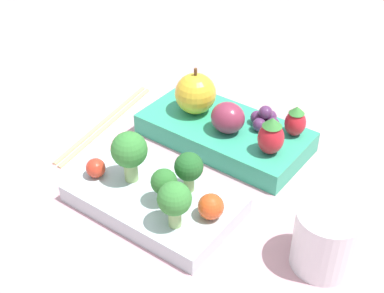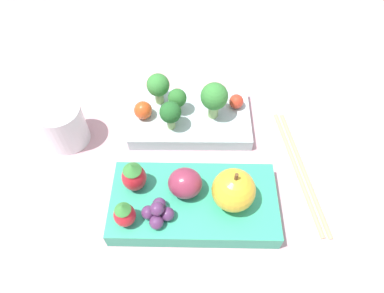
{
  "view_description": "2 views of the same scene",
  "coord_description": "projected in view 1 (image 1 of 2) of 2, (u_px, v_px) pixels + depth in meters",
  "views": [
    {
      "loc": [
        -0.33,
        0.38,
        0.41
      ],
      "look_at": [
        0.0,
        0.0,
        0.04
      ],
      "focal_mm": 50.0,
      "sensor_mm": 36.0,
      "label": 1
    },
    {
      "loc": [
        0.03,
        -0.28,
        0.42
      ],
      "look_at": [
        0.0,
        0.0,
        0.04
      ],
      "focal_mm": 32.0,
      "sensor_mm": 36.0,
      "label": 2
    }
  ],
  "objects": [
    {
      "name": "grape_cluster",
      "position": [
        265.0,
        119.0,
        0.67
      ],
      "size": [
        0.04,
        0.04,
        0.03
      ],
      "color": "#562D5B",
      "rests_on": "bento_box_fruit"
    },
    {
      "name": "cherry_tomato_1",
      "position": [
        211.0,
        207.0,
        0.55
      ],
      "size": [
        0.03,
        0.03,
        0.03
      ],
      "color": "#DB4C1E",
      "rests_on": "bento_box_savoury"
    },
    {
      "name": "broccoli_floret_0",
      "position": [
        164.0,
        183.0,
        0.56
      ],
      "size": [
        0.03,
        0.03,
        0.04
      ],
      "color": "#93B770",
      "rests_on": "bento_box_savoury"
    },
    {
      "name": "bento_box_fruit",
      "position": [
        224.0,
        133.0,
        0.69
      ],
      "size": [
        0.22,
        0.12,
        0.03
      ],
      "color": "#33A87F",
      "rests_on": "ground_plane"
    },
    {
      "name": "apple",
      "position": [
        195.0,
        94.0,
        0.69
      ],
      "size": [
        0.05,
        0.05,
        0.06
      ],
      "color": "gold",
      "rests_on": "bento_box_fruit"
    },
    {
      "name": "broccoli_floret_1",
      "position": [
        129.0,
        151.0,
        0.58
      ],
      "size": [
        0.04,
        0.04,
        0.06
      ],
      "color": "#93B770",
      "rests_on": "bento_box_savoury"
    },
    {
      "name": "cherry_tomato_0",
      "position": [
        96.0,
        168.0,
        0.6
      ],
      "size": [
        0.02,
        0.02,
        0.02
      ],
      "color": "red",
      "rests_on": "bento_box_savoury"
    },
    {
      "name": "broccoli_floret_3",
      "position": [
        174.0,
        200.0,
        0.53
      ],
      "size": [
        0.04,
        0.04,
        0.05
      ],
      "color": "#93B770",
      "rests_on": "bento_box_savoury"
    },
    {
      "name": "drinking_cup",
      "position": [
        326.0,
        239.0,
        0.51
      ],
      "size": [
        0.06,
        0.06,
        0.07
      ],
      "color": "silver",
      "rests_on": "ground_plane"
    },
    {
      "name": "chopsticks_pair",
      "position": [
        105.0,
        122.0,
        0.73
      ],
      "size": [
        0.06,
        0.21,
        0.01
      ],
      "color": "tan",
      "rests_on": "ground_plane"
    },
    {
      "name": "bento_box_savoury",
      "position": [
        154.0,
        199.0,
        0.59
      ],
      "size": [
        0.19,
        0.13,
        0.02
      ],
      "color": "silver",
      "rests_on": "ground_plane"
    },
    {
      "name": "broccoli_floret_2",
      "position": [
        189.0,
        168.0,
        0.57
      ],
      "size": [
        0.03,
        0.03,
        0.05
      ],
      "color": "#93B770",
      "rests_on": "bento_box_savoury"
    },
    {
      "name": "strawberry_0",
      "position": [
        295.0,
        121.0,
        0.65
      ],
      "size": [
        0.03,
        0.03,
        0.04
      ],
      "color": "red",
      "rests_on": "bento_box_fruit"
    },
    {
      "name": "ground_plane",
      "position": [
        194.0,
        172.0,
        0.65
      ],
      "size": [
        4.0,
        4.0,
        0.0
      ],
      "primitive_type": "plane",
      "color": "#C6939E"
    },
    {
      "name": "strawberry_1",
      "position": [
        271.0,
        136.0,
        0.62
      ],
      "size": [
        0.03,
        0.03,
        0.05
      ],
      "color": "red",
      "rests_on": "bento_box_fruit"
    },
    {
      "name": "plum",
      "position": [
        225.0,
        117.0,
        0.66
      ],
      "size": [
        0.04,
        0.04,
        0.04
      ],
      "color": "#892D47",
      "rests_on": "bento_box_fruit"
    }
  ]
}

